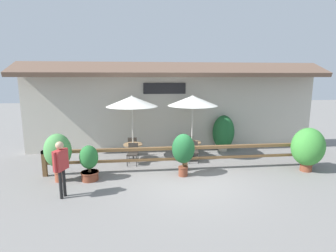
% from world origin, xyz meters
% --- Properties ---
extents(ground_plane, '(60.00, 60.00, 0.00)m').
position_xyz_m(ground_plane, '(0.00, 0.00, 0.00)').
color(ground_plane, slate).
extents(building_facade, '(14.28, 1.49, 4.23)m').
position_xyz_m(building_facade, '(-0.00, 4.10, 2.17)').
color(building_facade, '#BCB7A8').
rests_on(building_facade, ground).
extents(patio_railing, '(10.40, 0.14, 0.95)m').
position_xyz_m(patio_railing, '(0.00, 1.05, 0.70)').
color(patio_railing, brown).
rests_on(patio_railing, ground).
extents(patio_umbrella_near, '(2.15, 2.15, 2.78)m').
position_xyz_m(patio_umbrella_near, '(-2.00, 2.62, 2.53)').
color(patio_umbrella_near, '#B7B2A8').
rests_on(patio_umbrella_near, ground).
extents(dining_table_near, '(0.81, 0.81, 0.71)m').
position_xyz_m(dining_table_near, '(-2.00, 2.62, 0.56)').
color(dining_table_near, olive).
rests_on(dining_table_near, ground).
extents(chair_near_streetside, '(0.48, 0.48, 0.87)m').
position_xyz_m(chair_near_streetside, '(-2.00, 2.00, 0.49)').
color(chair_near_streetside, '#332D28').
rests_on(chair_near_streetside, ground).
extents(chair_near_wallside, '(0.43, 0.43, 0.87)m').
position_xyz_m(chair_near_wallside, '(-2.04, 3.24, 0.49)').
color(chair_near_wallside, '#332D28').
rests_on(chair_near_wallside, ground).
extents(patio_umbrella_middle, '(2.15, 2.15, 2.78)m').
position_xyz_m(patio_umbrella_middle, '(0.57, 2.64, 2.53)').
color(patio_umbrella_middle, '#B7B2A8').
rests_on(patio_umbrella_middle, ground).
extents(dining_table_middle, '(0.81, 0.81, 0.71)m').
position_xyz_m(dining_table_middle, '(0.57, 2.64, 0.56)').
color(dining_table_middle, olive).
rests_on(dining_table_middle, ground).
extents(chair_middle_streetside, '(0.47, 0.47, 0.87)m').
position_xyz_m(chair_middle_streetside, '(0.51, 2.03, 0.49)').
color(chair_middle_streetside, '#332D28').
rests_on(chair_middle_streetside, ground).
extents(chair_middle_wallside, '(0.44, 0.44, 0.87)m').
position_xyz_m(chair_middle_wallside, '(0.51, 3.25, 0.49)').
color(chair_middle_wallside, '#332D28').
rests_on(chair_middle_wallside, ground).
extents(potted_plant_small_flowering, '(0.89, 0.81, 1.67)m').
position_xyz_m(potted_plant_small_flowering, '(-4.47, 0.51, 1.04)').
color(potted_plant_small_flowering, '#9E4C33').
rests_on(potted_plant_small_flowering, ground).
extents(potted_plant_broad_leaf, '(0.63, 0.62, 1.24)m').
position_xyz_m(potted_plant_broad_leaf, '(-3.46, 0.49, 0.64)').
color(potted_plant_broad_leaf, brown).
rests_on(potted_plant_broad_leaf, ground).
extents(potted_plant_tall_tropical, '(1.22, 1.10, 1.67)m').
position_xyz_m(potted_plant_tall_tropical, '(4.56, 0.49, 0.92)').
color(potted_plant_tall_tropical, brown).
rests_on(potted_plant_tall_tropical, ground).
extents(potted_plant_entrance_palm, '(0.81, 0.73, 1.55)m').
position_xyz_m(potted_plant_entrance_palm, '(-0.18, 0.52, 0.97)').
color(potted_plant_entrance_palm, brown).
rests_on(potted_plant_entrance_palm, ground).
extents(potted_plant_corner_fern, '(1.04, 0.94, 1.74)m').
position_xyz_m(potted_plant_corner_fern, '(2.30, 3.55, 0.90)').
color(potted_plant_corner_fern, '#B7AD99').
rests_on(potted_plant_corner_fern, ground).
extents(pedestrian, '(0.35, 0.57, 1.71)m').
position_xyz_m(pedestrian, '(-4.02, -0.79, 1.10)').
color(pedestrian, black).
rests_on(pedestrian, ground).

